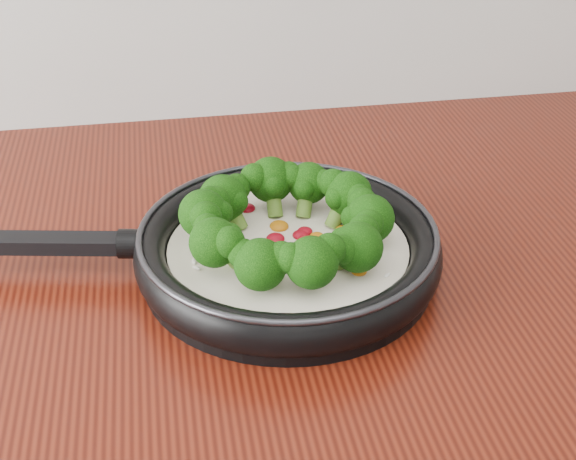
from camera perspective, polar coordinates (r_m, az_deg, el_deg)
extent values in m
cylinder|color=black|center=(0.80, 0.00, -2.70)|extent=(0.34, 0.34, 0.01)
torus|color=black|center=(0.79, 0.00, -1.36)|extent=(0.36, 0.36, 0.03)
torus|color=#2D2D33|center=(0.78, 0.00, -0.09)|extent=(0.35, 0.35, 0.01)
cube|color=black|center=(0.82, -16.45, -0.91)|extent=(0.18, 0.06, 0.01)
cylinder|color=black|center=(0.81, -11.04, -0.97)|extent=(0.03, 0.03, 0.03)
cylinder|color=white|center=(0.79, 0.00, -1.75)|extent=(0.28, 0.28, 0.02)
ellipsoid|color=maroon|center=(0.85, -2.96, 1.57)|extent=(0.02, 0.02, 0.01)
ellipsoid|color=maroon|center=(0.80, -0.91, -0.63)|extent=(0.03, 0.03, 0.01)
ellipsoid|color=#BF680C|center=(0.82, 3.88, 0.05)|extent=(0.02, 0.02, 0.01)
ellipsoid|color=maroon|center=(0.80, 0.91, -0.37)|extent=(0.02, 0.02, 0.01)
ellipsoid|color=maroon|center=(0.79, 2.42, -1.00)|extent=(0.02, 0.02, 0.01)
ellipsoid|color=#BF680C|center=(0.75, 5.10, -2.95)|extent=(0.02, 0.02, 0.01)
ellipsoid|color=maroon|center=(0.78, -1.37, -1.53)|extent=(0.03, 0.03, 0.01)
ellipsoid|color=maroon|center=(0.76, 3.26, -2.39)|extent=(0.01, 0.01, 0.01)
ellipsoid|color=#BF680C|center=(0.82, -0.64, 0.26)|extent=(0.03, 0.03, 0.01)
ellipsoid|color=maroon|center=(0.77, -0.71, -1.73)|extent=(0.02, 0.02, 0.01)
ellipsoid|color=maroon|center=(0.79, 2.85, -1.07)|extent=(0.03, 0.03, 0.01)
ellipsoid|color=#BF680C|center=(0.80, 2.09, -0.51)|extent=(0.02, 0.02, 0.01)
ellipsoid|color=maroon|center=(0.74, -2.33, -3.63)|extent=(0.02, 0.02, 0.01)
ellipsoid|color=maroon|center=(0.77, 4.33, -2.25)|extent=(0.03, 0.03, 0.01)
ellipsoid|color=#BF680C|center=(0.75, 1.49, -3.10)|extent=(0.03, 0.03, 0.01)
ellipsoid|color=maroon|center=(0.74, 2.18, -3.62)|extent=(0.02, 0.02, 0.01)
ellipsoid|color=maroon|center=(0.79, 1.30, -0.82)|extent=(0.03, 0.03, 0.01)
ellipsoid|color=#BF680C|center=(0.80, 1.93, -0.73)|extent=(0.02, 0.02, 0.01)
ellipsoid|color=maroon|center=(0.81, 1.22, -0.10)|extent=(0.02, 0.02, 0.01)
ellipsoid|color=maroon|center=(0.85, 3.93, 1.36)|extent=(0.02, 0.02, 0.01)
ellipsoid|color=white|center=(0.77, 1.79, -1.90)|extent=(0.01, 0.01, 0.00)
ellipsoid|color=white|center=(0.78, 2.71, -1.72)|extent=(0.01, 0.01, 0.00)
ellipsoid|color=white|center=(0.77, 0.03, -2.15)|extent=(0.01, 0.01, 0.00)
ellipsoid|color=white|center=(0.82, -4.69, 0.18)|extent=(0.01, 0.01, 0.00)
ellipsoid|color=white|center=(0.79, -4.01, -1.34)|extent=(0.01, 0.00, 0.00)
ellipsoid|color=white|center=(0.81, 3.13, -0.40)|extent=(0.00, 0.01, 0.00)
ellipsoid|color=white|center=(0.80, -4.85, -0.66)|extent=(0.01, 0.01, 0.00)
ellipsoid|color=white|center=(0.79, -0.17, -1.01)|extent=(0.01, 0.01, 0.00)
ellipsoid|color=white|center=(0.84, 5.65, 1.13)|extent=(0.01, 0.01, 0.00)
ellipsoid|color=white|center=(0.76, -6.57, -2.73)|extent=(0.01, 0.01, 0.00)
ellipsoid|color=white|center=(0.78, 2.41, -1.70)|extent=(0.01, 0.01, 0.00)
ellipsoid|color=white|center=(0.80, -6.61, -1.08)|extent=(0.01, 0.01, 0.00)
ellipsoid|color=white|center=(0.77, -6.75, -2.26)|extent=(0.00, 0.01, 0.00)
ellipsoid|color=white|center=(0.75, 7.12, -3.25)|extent=(0.01, 0.01, 0.00)
ellipsoid|color=white|center=(0.78, 0.20, -1.45)|extent=(0.01, 0.01, 0.00)
ellipsoid|color=white|center=(0.81, -1.08, 0.06)|extent=(0.01, 0.01, 0.00)
ellipsoid|color=white|center=(0.80, 0.98, -0.68)|extent=(0.01, 0.01, 0.00)
ellipsoid|color=white|center=(0.80, -4.35, -0.87)|extent=(0.01, 0.01, 0.00)
ellipsoid|color=white|center=(0.79, 0.44, -1.15)|extent=(0.01, 0.01, 0.00)
ellipsoid|color=white|center=(0.77, -1.68, -1.83)|extent=(0.01, 0.01, 0.00)
ellipsoid|color=white|center=(0.78, 1.07, -1.43)|extent=(0.00, 0.01, 0.00)
ellipsoid|color=white|center=(0.79, -1.02, -0.90)|extent=(0.01, 0.01, 0.00)
ellipsoid|color=white|center=(0.79, 0.33, -1.29)|extent=(0.01, 0.01, 0.00)
ellipsoid|color=white|center=(0.77, 0.68, -1.66)|extent=(0.01, 0.01, 0.00)
ellipsoid|color=white|center=(0.81, 6.26, -0.59)|extent=(0.01, 0.01, 0.00)
cylinder|color=olive|center=(0.79, 4.76, -0.24)|extent=(0.03, 0.02, 0.03)
sphere|color=black|center=(0.78, 5.90, 0.81)|extent=(0.06, 0.06, 0.05)
sphere|color=black|center=(0.79, 5.35, 1.94)|extent=(0.04, 0.04, 0.03)
sphere|color=black|center=(0.76, 5.82, 0.47)|extent=(0.03, 0.03, 0.03)
sphere|color=black|center=(0.78, 4.68, 0.90)|extent=(0.03, 0.03, 0.02)
cylinder|color=olive|center=(0.82, 3.56, 1.21)|extent=(0.03, 0.03, 0.03)
sphere|color=black|center=(0.82, 4.39, 2.56)|extent=(0.06, 0.06, 0.05)
sphere|color=black|center=(0.82, 3.27, 3.37)|extent=(0.04, 0.04, 0.03)
sphere|color=black|center=(0.80, 5.09, 2.35)|extent=(0.03, 0.03, 0.03)
sphere|color=black|center=(0.81, 3.52, 2.32)|extent=(0.03, 0.03, 0.02)
cylinder|color=olive|center=(0.84, 1.22, 1.93)|extent=(0.03, 0.03, 0.03)
sphere|color=black|center=(0.84, 1.49, 3.40)|extent=(0.05, 0.05, 0.04)
sphere|color=black|center=(0.84, 0.29, 3.82)|extent=(0.03, 0.03, 0.03)
sphere|color=black|center=(0.83, 2.55, 3.47)|extent=(0.03, 0.03, 0.03)
sphere|color=black|center=(0.83, 1.20, 2.98)|extent=(0.03, 0.03, 0.02)
cylinder|color=olive|center=(0.84, -1.01, 2.06)|extent=(0.02, 0.03, 0.04)
sphere|color=black|center=(0.84, -1.25, 3.63)|extent=(0.06, 0.06, 0.05)
sphere|color=black|center=(0.83, -2.41, 3.78)|extent=(0.04, 0.04, 0.03)
sphere|color=black|center=(0.84, 0.02, 3.99)|extent=(0.03, 0.03, 0.03)
sphere|color=black|center=(0.83, -1.01, 3.22)|extent=(0.03, 0.03, 0.02)
cylinder|color=olive|center=(0.81, -3.82, 0.98)|extent=(0.03, 0.03, 0.03)
sphere|color=black|center=(0.81, -4.69, 2.25)|extent=(0.06, 0.06, 0.05)
sphere|color=black|center=(0.80, -5.21, 2.06)|extent=(0.04, 0.04, 0.03)
sphere|color=black|center=(0.82, -3.70, 3.06)|extent=(0.03, 0.03, 0.03)
sphere|color=black|center=(0.80, -3.74, 2.05)|extent=(0.03, 0.03, 0.02)
cylinder|color=olive|center=(0.79, -4.84, -0.05)|extent=(0.03, 0.02, 0.04)
sphere|color=black|center=(0.78, -6.08, 1.15)|extent=(0.06, 0.06, 0.05)
sphere|color=black|center=(0.76, -5.90, 0.92)|extent=(0.04, 0.04, 0.03)
sphere|color=black|center=(0.79, -5.63, 2.16)|extent=(0.03, 0.03, 0.03)
sphere|color=black|center=(0.78, -4.86, 1.23)|extent=(0.03, 0.03, 0.02)
cylinder|color=olive|center=(0.75, -4.16, -1.74)|extent=(0.04, 0.03, 0.04)
sphere|color=black|center=(0.73, -5.31, -0.90)|extent=(0.05, 0.05, 0.05)
sphere|color=black|center=(0.72, -4.23, -0.87)|extent=(0.03, 0.03, 0.03)
sphere|color=black|center=(0.74, -5.78, 0.15)|extent=(0.03, 0.03, 0.03)
sphere|color=black|center=(0.74, -4.20, -0.37)|extent=(0.03, 0.03, 0.02)
cylinder|color=olive|center=(0.73, -1.58, -2.93)|extent=(0.03, 0.03, 0.03)
sphere|color=black|center=(0.71, -1.99, -2.49)|extent=(0.06, 0.06, 0.05)
sphere|color=black|center=(0.71, -0.47, -2.00)|extent=(0.04, 0.04, 0.03)
sphere|color=black|center=(0.72, -3.26, -1.71)|extent=(0.03, 0.03, 0.03)
sphere|color=black|center=(0.72, -1.54, -1.66)|extent=(0.03, 0.03, 0.02)
cylinder|color=olive|center=(0.73, 1.33, -2.88)|extent=(0.02, 0.03, 0.04)
sphere|color=black|center=(0.70, 1.70, -2.35)|extent=(0.06, 0.06, 0.05)
sphere|color=black|center=(0.71, 2.99, -1.39)|extent=(0.04, 0.04, 0.03)
sphere|color=black|center=(0.70, 0.21, -2.01)|extent=(0.03, 0.03, 0.03)
sphere|color=black|center=(0.72, 1.33, -1.50)|extent=(0.03, 0.03, 0.02)
cylinder|color=olive|center=(0.75, 3.99, -1.93)|extent=(0.03, 0.03, 0.03)
sphere|color=black|center=(0.74, 5.00, -1.23)|extent=(0.06, 0.06, 0.05)
sphere|color=black|center=(0.75, 5.41, -0.02)|extent=(0.03, 0.03, 0.03)
sphere|color=black|center=(0.72, 4.00, -1.38)|extent=(0.03, 0.03, 0.03)
sphere|color=black|center=(0.74, 3.92, -0.69)|extent=(0.03, 0.03, 0.02)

